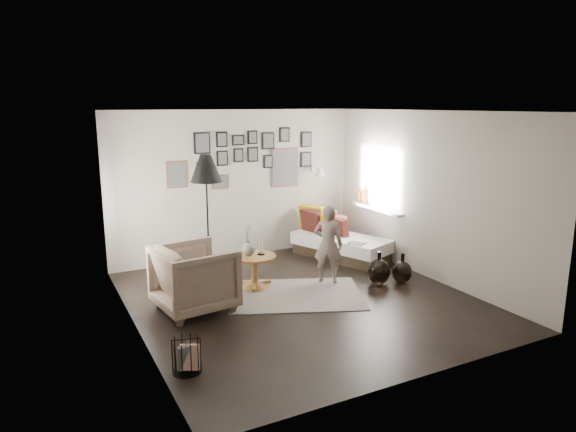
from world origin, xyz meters
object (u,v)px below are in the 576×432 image
vase (249,247)px  daybed (339,241)px  child (328,244)px  magazine_basket (187,356)px  demijohn_large (379,272)px  floor_lamp (206,173)px  demijohn_small (402,272)px  armchair (195,278)px  pedestal_table (255,273)px

vase → daybed: vase is taller
child → vase: bearing=29.1°
magazine_basket → daybed: bearing=37.2°
vase → demijohn_large: vase is taller
child → floor_lamp: bearing=21.3°
vase → floor_lamp: floor_lamp is taller
demijohn_small → armchair: bearing=171.9°
vase → floor_lamp: 1.23m
daybed → floor_lamp: size_ratio=0.96×
demijohn_small → vase: bearing=158.3°
vase → daybed: 2.24m
daybed → pedestal_table: bearing=-178.7°
armchair → demijohn_large: (2.77, -0.32, -0.24)m
armchair → child: 2.14m
pedestal_table → daybed: bearing=21.7°
pedestal_table → magazine_basket: (-1.60, -1.94, -0.06)m
vase → demijohn_large: (1.82, -0.74, -0.45)m
demijohn_large → demijohn_small: demijohn_large is taller
demijohn_small → child: 1.22m
demijohn_small → magazine_basket: bearing=-163.5°
demijohn_large → floor_lamp: bearing=154.0°
floor_lamp → daybed: bearing=8.7°
vase → demijohn_small: 2.38m
daybed → armchair: size_ratio=1.97×
daybed → demijohn_small: (0.10, -1.64, -0.10)m
daybed → armchair: (-3.03, -1.19, 0.16)m
magazine_basket → floor_lamp: bearing=66.1°
pedestal_table → vase: bearing=166.0°
pedestal_table → magazine_basket: bearing=-129.6°
pedestal_table → floor_lamp: 1.63m
armchair → demijohn_large: armchair is taller
pedestal_table → armchair: bearing=-158.9°
pedestal_table → daybed: daybed is taller
floor_lamp → child: 2.11m
daybed → demijohn_small: daybed is taller
vase → magazine_basket: size_ratio=1.28×
daybed → floor_lamp: bearing=168.2°
vase → demijohn_small: (2.17, -0.86, -0.47)m
vase → magazine_basket: 2.52m
pedestal_table → daybed: 2.15m
child → pedestal_table: bearing=29.0°
vase → armchair: 1.06m
floor_lamp → demijohn_small: 3.31m
floor_lamp → demijohn_large: bearing=-26.0°
vase → armchair: size_ratio=0.47×
demijohn_large → demijohn_small: (0.35, -0.12, -0.02)m
armchair → demijohn_small: armchair is taller
demijohn_small → child: size_ratio=0.39×
daybed → demijohn_large: bearing=-120.0°
pedestal_table → demijohn_small: bearing=-22.0°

